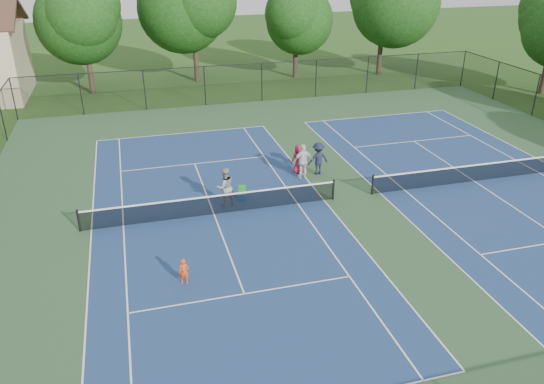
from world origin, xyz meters
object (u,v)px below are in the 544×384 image
object	(u,v)px
ball_crate	(242,197)
ball_hopper	(242,190)
tree_back_a	(82,18)
bystander_b	(318,159)
bystander_a	(303,161)
instructor	(225,187)
bystander_c	(298,159)
tree_back_c	(296,16)
tree_back_b	(193,4)
child_player	(184,271)

from	to	relation	value
ball_crate	ball_hopper	xyz separation A→B (m)	(0.00, 0.00, 0.38)
tree_back_a	bystander_b	world-z (taller)	tree_back_a
bystander_a	ball_crate	bearing A→B (deg)	18.81
instructor	ball_hopper	distance (m)	1.07
bystander_c	bystander_a	bearing A→B (deg)	87.00
tree_back_c	ball_crate	size ratio (longest dim) A/B	21.39
bystander_b	tree_back_b	bearing A→B (deg)	-88.60
ball_hopper	bystander_a	bearing A→B (deg)	25.62
tree_back_b	bystander_c	distance (m)	23.24
ball_hopper	bystander_b	bearing A→B (deg)	23.37
bystander_a	bystander_c	bearing A→B (deg)	-92.60
tree_back_c	child_player	distance (m)	33.58
instructor	bystander_c	world-z (taller)	instructor
child_player	tree_back_b	bearing A→B (deg)	88.66
tree_back_b	bystander_a	distance (m)	23.85
child_player	instructor	world-z (taller)	instructor
child_player	bystander_c	size ratio (longest dim) A/B	0.63
tree_back_a	tree_back_c	distance (m)	18.04
tree_back_a	tree_back_b	bearing A→B (deg)	12.53
ball_crate	bystander_a	bearing A→B (deg)	25.62
tree_back_a	tree_back_b	size ratio (longest dim) A/B	0.91
child_player	tree_back_c	bearing A→B (deg)	72.85
tree_back_a	instructor	size ratio (longest dim) A/B	4.71
child_player	bystander_a	distance (m)	10.92
child_player	bystander_c	distance (m)	11.38
tree_back_c	child_player	xyz separation A→B (m)	(-14.00, -30.11, -4.97)
ball_hopper	instructor	bearing A→B (deg)	-158.75
instructor	ball_hopper	world-z (taller)	instructor
bystander_c	ball_hopper	xyz separation A→B (m)	(-3.69, -2.46, -0.28)
instructor	bystander_b	size ratio (longest dim) A/B	1.07
instructor	ball_crate	size ratio (longest dim) A/B	4.95
tree_back_b	tree_back_c	bearing A→B (deg)	-6.34
tree_back_c	bystander_b	xyz separation A→B (m)	(-5.70, -21.83, -4.58)
instructor	tree_back_b	bearing A→B (deg)	-106.97
tree_back_a	bystander_a	bearing A→B (deg)	-61.65
tree_back_c	ball_crate	world-z (taller)	tree_back_c
bystander_a	tree_back_a	bearing A→B (deg)	-68.46
bystander_a	ball_crate	size ratio (longest dim) A/B	4.83
child_player	ball_hopper	bearing A→B (deg)	67.76
instructor	ball_crate	bearing A→B (deg)	-170.54
instructor	ball_crate	world-z (taller)	instructor
tree_back_c	bystander_b	bearing A→B (deg)	-104.64
instructor	bystander_b	distance (m)	6.06
tree_back_a	instructor	distance (m)	24.68
bystander_a	ball_crate	distance (m)	4.22
bystander_c	ball_crate	size ratio (longest dim) A/B	4.12
child_player	instructor	xyz separation A→B (m)	(2.71, 5.91, 0.46)
instructor	tree_back_c	bearing A→B (deg)	-126.79
bystander_a	ball_hopper	distance (m)	4.16
tree_back_a	bystander_c	world-z (taller)	tree_back_a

